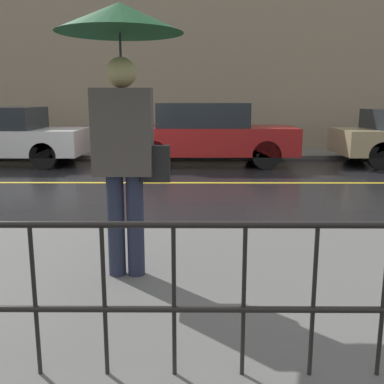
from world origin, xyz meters
TOP-DOWN VIEW (x-y plane):
  - ground_plane at (0.00, 0.00)m, footprint 80.00×80.00m
  - sidewalk_near at (0.00, -5.12)m, footprint 28.00×3.14m
  - sidewalk_far at (0.00, 4.53)m, footprint 28.00×1.96m
  - lane_marking at (0.00, 0.00)m, footprint 25.20×0.12m
  - building_storefront at (0.00, 5.66)m, footprint 28.00×0.30m
  - pedestrian at (0.84, -4.98)m, footprint 1.01×1.01m
  - car_white at (-3.40, 2.60)m, footprint 3.99×1.85m
  - car_red at (1.74, 2.60)m, footprint 4.24×1.82m

SIDE VIEW (x-z plane):
  - ground_plane at x=0.00m, z-range 0.00..0.00m
  - lane_marking at x=0.00m, z-range 0.00..0.01m
  - sidewalk_near at x=0.00m, z-range 0.00..0.10m
  - sidewalk_far at x=0.00m, z-range 0.00..0.10m
  - car_white at x=-3.40m, z-range 0.01..1.44m
  - car_red at x=1.74m, z-range 0.01..1.54m
  - pedestrian at x=0.84m, z-range 0.69..2.93m
  - building_storefront at x=0.00m, z-range 0.00..4.97m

